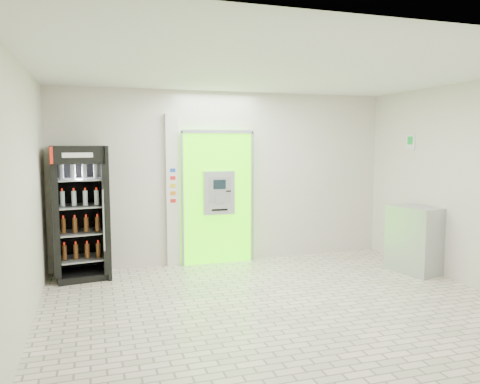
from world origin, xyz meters
name	(u,v)px	position (x,y,z in m)	size (l,w,h in m)	color
ground	(280,306)	(0.00, 0.00, 0.00)	(6.00, 6.00, 0.00)	beige
room_shell	(281,164)	(0.00, 0.00, 1.84)	(6.00, 6.00, 6.00)	silver
atm_assembly	(217,197)	(-0.20, 2.41, 1.17)	(1.30, 0.24, 2.33)	#4AFF00
pillar	(172,191)	(-0.98, 2.45, 1.30)	(0.22, 0.11, 2.60)	silver
beverage_cooler	(80,215)	(-2.47, 2.15, 0.99)	(0.87, 0.81, 2.06)	black
steel_cabinet	(415,239)	(2.72, 0.84, 0.54)	(0.71, 0.91, 1.08)	#A9ABB1
exit_sign	(411,142)	(2.99, 1.40, 2.12)	(0.02, 0.22, 0.26)	white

